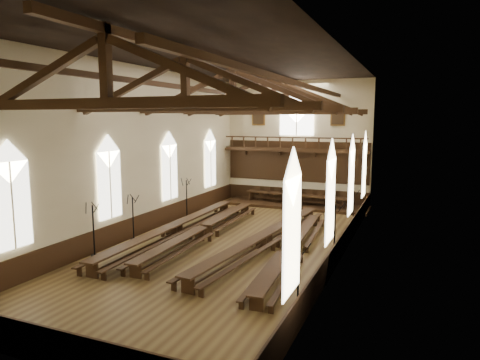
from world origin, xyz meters
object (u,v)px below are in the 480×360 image
(candelabrum_left_near, at_px, (94,240))
(refectory_row_b, at_px, (204,229))
(refectory_row_d, at_px, (293,247))
(candelabrum_right_mid, at_px, (334,239))
(high_table, at_px, (295,196))
(candelabrum_left_mid, at_px, (133,226))
(dais, at_px, (295,205))
(refectory_row_c, at_px, (265,237))
(candelabrum_right_far, at_px, (353,214))
(candelabrum_left_far, at_px, (187,206))
(candelabrum_right_near, at_px, (298,290))
(refectory_row_a, at_px, (175,227))

(candelabrum_left_near, bearing_deg, refectory_row_b, 56.03)
(refectory_row_d, distance_m, candelabrum_right_mid, 2.22)
(high_table, bearing_deg, candelabrum_left_mid, -114.74)
(refectory_row_d, distance_m, candelabrum_left_near, 10.02)
(dais, bearing_deg, refectory_row_c, -82.74)
(refectory_row_c, distance_m, candelabrum_left_mid, 7.59)
(dais, xyz_separation_m, candelabrum_left_mid, (-5.97, -12.95, 0.71))
(refectory_row_d, distance_m, candelabrum_left_mid, 9.25)
(candelabrum_right_mid, xyz_separation_m, candelabrum_right_far, (0.00, 6.69, -0.10))
(refectory_row_b, bearing_deg, candelabrum_right_far, 40.74)
(refectory_row_b, relative_size, candelabrum_right_far, 5.99)
(refectory_row_b, xyz_separation_m, candelabrum_left_near, (-3.50, -5.19, 0.31))
(candelabrum_left_far, bearing_deg, refectory_row_d, -30.49)
(candelabrum_right_near, bearing_deg, high_table, 105.72)
(refectory_row_b, distance_m, high_table, 11.26)
(high_table, distance_m, candelabrum_right_near, 18.94)
(candelabrum_right_far, bearing_deg, candelabrum_right_near, -90.00)
(candelabrum_right_near, relative_size, candelabrum_right_mid, 0.96)
(refectory_row_a, distance_m, refectory_row_c, 5.59)
(dais, bearing_deg, candelabrum_left_far, -131.11)
(refectory_row_c, bearing_deg, candelabrum_left_near, -147.00)
(refectory_row_c, relative_size, candelabrum_right_far, 6.23)
(refectory_row_b, relative_size, refectory_row_d, 1.04)
(dais, xyz_separation_m, candelabrum_left_far, (-5.97, -6.84, 0.76))
(refectory_row_c, bearing_deg, candelabrum_right_mid, 3.62)
(dais, xyz_separation_m, candelabrum_right_mid, (5.13, -11.13, 0.73))
(candelabrum_right_far, bearing_deg, candelabrum_left_mid, -142.50)
(refectory_row_b, distance_m, dais, 11.27)
(dais, height_order, candelabrum_left_near, candelabrum_left_near)
(candelabrum_left_mid, distance_m, candelabrum_left_far, 6.12)
(refectory_row_d, bearing_deg, candelabrum_left_near, -157.02)
(high_table, height_order, candelabrum_left_near, candelabrum_left_near)
(refectory_row_a, xyz_separation_m, dais, (4.14, 11.45, -0.48))
(candelabrum_right_mid, bearing_deg, high_table, 114.76)
(candelabrum_left_mid, xyz_separation_m, candelabrum_right_near, (11.10, -5.28, -0.02))
(candelabrum_right_near, height_order, candelabrum_right_far, candelabrum_right_near)
(candelabrum_left_near, xyz_separation_m, candelabrum_right_far, (11.10, 11.74, -0.12))
(candelabrum_right_mid, bearing_deg, candelabrum_left_mid, -170.66)
(candelabrum_left_far, bearing_deg, candelabrum_left_mid, -90.00)
(candelabrum_left_mid, distance_m, candelabrum_right_near, 12.29)
(refectory_row_b, height_order, candelabrum_left_near, candelabrum_left_near)
(candelabrum_right_mid, bearing_deg, dais, 114.76)
(refectory_row_d, distance_m, candelabrum_right_near, 6.27)
(refectory_row_c, xyz_separation_m, candelabrum_left_far, (-7.41, 4.52, 0.28))
(refectory_row_b, xyz_separation_m, dais, (2.47, 10.99, -0.44))
(refectory_row_d, relative_size, candelabrum_right_far, 5.73)
(refectory_row_a, relative_size, candelabrum_right_far, 6.22)
(refectory_row_a, bearing_deg, refectory_row_b, 15.42)
(refectory_row_d, height_order, candelabrum_right_near, candelabrum_right_near)
(high_table, bearing_deg, candelabrum_left_near, -110.25)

